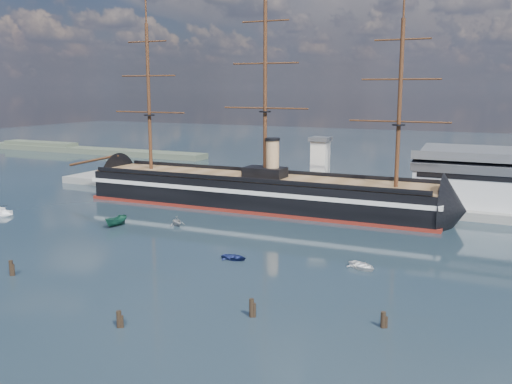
% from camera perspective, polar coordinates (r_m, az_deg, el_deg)
% --- Properties ---
extents(ground, '(600.00, 600.00, 0.00)m').
position_cam_1_polar(ground, '(120.85, -0.26, -3.70)').
color(ground, black).
rests_on(ground, ground).
extents(quay, '(180.00, 18.00, 2.00)m').
position_cam_1_polar(quay, '(150.17, 9.24, -1.04)').
color(quay, slate).
rests_on(quay, ground).
extents(quay_tower, '(5.00, 5.00, 15.00)m').
position_cam_1_polar(quay_tower, '(147.86, 6.42, 2.68)').
color(quay_tower, silver).
rests_on(quay_tower, ground).
extents(shoreline, '(120.00, 10.00, 4.00)m').
position_cam_1_polar(shoreline, '(277.99, -17.76, 4.13)').
color(shoreline, '#3F4C38').
rests_on(shoreline, ground).
extents(warship, '(113.02, 17.80, 53.94)m').
position_cam_1_polar(warship, '(142.01, -0.48, 0.09)').
color(warship, black).
rests_on(warship, ground).
extents(motorboat_a, '(7.12, 3.27, 2.75)m').
position_cam_1_polar(motorboat_a, '(126.45, -13.80, -3.37)').
color(motorboat_a, '#184E3B').
rests_on(motorboat_a, ground).
extents(motorboat_b, '(1.15, 2.88, 1.34)m').
position_cam_1_polar(motorboat_b, '(99.72, -2.20, -6.78)').
color(motorboat_b, navy).
rests_on(motorboat_b, ground).
extents(motorboat_d, '(5.62, 6.51, 2.23)m').
position_cam_1_polar(motorboat_d, '(124.78, -7.91, -3.35)').
color(motorboat_d, '#929495').
rests_on(motorboat_d, ground).
extents(motorboat_e, '(2.84, 3.51, 1.54)m').
position_cam_1_polar(motorboat_e, '(96.36, 10.58, -7.57)').
color(motorboat_e, white).
rests_on(motorboat_e, ground).
extents(piling_near_left, '(0.64, 0.64, 3.23)m').
position_cam_1_polar(piling_near_left, '(99.49, -23.24, -7.68)').
color(piling_near_left, black).
rests_on(piling_near_left, ground).
extents(piling_near_mid, '(0.64, 0.64, 2.87)m').
position_cam_1_polar(piling_near_mid, '(74.98, -13.51, -13.02)').
color(piling_near_mid, black).
rests_on(piling_near_mid, ground).
extents(piling_near_right, '(0.64, 0.64, 3.19)m').
position_cam_1_polar(piling_near_right, '(76.05, -0.45, -12.38)').
color(piling_near_right, black).
rests_on(piling_near_right, ground).
extents(piling_far_right, '(0.64, 0.64, 2.76)m').
position_cam_1_polar(piling_far_right, '(74.66, 12.56, -13.09)').
color(piling_far_right, black).
rests_on(piling_far_right, ground).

